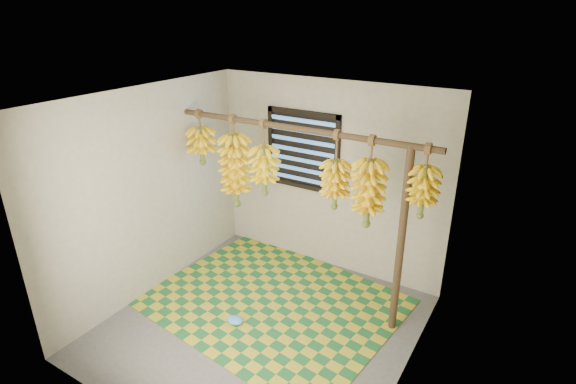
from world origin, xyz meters
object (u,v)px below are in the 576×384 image
Objects in this scene: woven_mat at (273,301)px; banana_bunch_f at (423,192)px; plastic_bag at (235,320)px; banana_bunch_d at (335,184)px; banana_bunch_c at (264,171)px; banana_bunch_a at (202,145)px; support_post at (401,244)px; banana_bunch_b at (235,171)px; banana_bunch_e at (368,193)px.

woven_mat is 2.18m from banana_bunch_f.
banana_bunch_d is (0.72, 0.83, 1.43)m from plastic_bag.
banana_bunch_c is (-0.14, 0.83, 1.42)m from plastic_bag.
banana_bunch_d is at bearing 26.06° from woven_mat.
banana_bunch_a is at bearing 180.00° from banana_bunch_c.
banana_bunch_a reaches higher than woven_mat.
banana_bunch_f reaches higher than support_post.
banana_bunch_b and banana_bunch_f have the same top height.
banana_bunch_c is (-0.27, 0.29, 1.46)m from woven_mat.
banana_bunch_f is (1.75, 0.00, 0.12)m from banana_bunch_c.
banana_bunch_a is 0.92× the size of banana_bunch_f.
woven_mat is 14.07× the size of plastic_bag.
plastic_bag is (-0.13, -0.54, 0.04)m from woven_mat.
banana_bunch_d reaches higher than support_post.
support_post is at bearing 12.35° from woven_mat.
banana_bunch_e is 0.54m from banana_bunch_f.
support_post is 0.75× the size of woven_mat.
woven_mat is at bearing -163.09° from banana_bunch_e.
banana_bunch_f is at bearing 0.00° from support_post.
plastic_bag is at bearing -56.43° from banana_bunch_b.
banana_bunch_b is 0.41m from banana_bunch_c.
banana_bunch_d is at bearing -180.00° from banana_bunch_f.
plastic_bag is 0.17× the size of banana_bunch_b.
banana_bunch_e is (1.63, 0.00, 0.07)m from banana_bunch_b.
woven_mat is at bearing -13.88° from banana_bunch_a.
woven_mat is 2.44× the size of banana_bunch_b.
banana_bunch_c is (-1.60, 0.00, 0.47)m from support_post.
banana_bunch_b and banana_bunch_d have the same top height.
banana_bunch_a is at bearing 180.00° from banana_bunch_d.
banana_bunch_f is (2.15, 0.00, 0.20)m from banana_bunch_b.
plastic_bag is at bearing -150.40° from support_post.
plastic_bag is at bearing -142.69° from banana_bunch_e.
banana_bunch_b is (-0.68, 0.29, 1.39)m from woven_mat.
banana_bunch_b is (-2.00, 0.00, 0.39)m from support_post.
woven_mat is at bearing 76.28° from plastic_bag.
banana_bunch_f is at bearing 0.00° from banana_bunch_a.
plastic_bag is 1.65m from banana_bunch_c.
woven_mat is 3.09× the size of banana_bunch_c.
banana_bunch_a is at bearing 180.00° from banana_bunch_e.
banana_bunch_d is at bearing 48.79° from plastic_bag.
support_post is 0.61m from banana_bunch_f.
banana_bunch_c is at bearing 0.00° from banana_bunch_b.
banana_bunch_a and banana_bunch_e have the same top height.
banana_bunch_d is (-0.73, 0.00, 0.48)m from support_post.
woven_mat is 1.52m from banana_bunch_c.
banana_bunch_f is at bearing 0.00° from banana_bunch_d.
banana_bunch_e is at bearing 180.00° from support_post.
banana_bunch_a is at bearing -180.00° from banana_bunch_f.
banana_bunch_d and banana_bunch_e have the same top height.
banana_bunch_c is 1.04× the size of banana_bunch_d.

